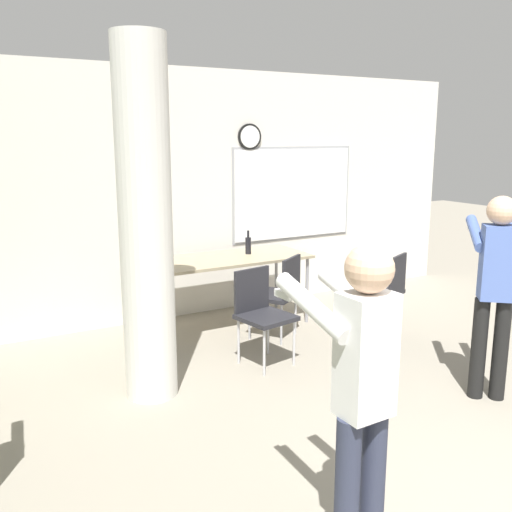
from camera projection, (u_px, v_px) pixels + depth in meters
name	position (u px, v px, depth m)	size (l,w,h in m)	color
wall_back	(176.00, 195.00, 6.44)	(8.00, 0.15, 2.80)	silver
support_pillar	(146.00, 224.00, 4.37)	(0.41, 0.41, 2.80)	silver
folding_table	(229.00, 261.00, 6.18)	(1.73, 0.78, 0.77)	tan
bottle_on_table	(248.00, 245.00, 6.32)	(0.06, 0.06, 0.26)	black
chair_table_front	(261.00, 309.00, 5.20)	(0.51, 0.51, 0.87)	#232328
chair_mid_room	(384.00, 288.00, 5.93)	(0.59, 0.59, 0.87)	#232328
chair_table_right	(279.00, 290.00, 5.83)	(0.61, 0.61, 0.87)	#232328
person_playing_front	(360.00, 385.00, 2.61)	(0.36, 0.63, 1.61)	#2D3347
person_playing_side	(495.00, 281.00, 4.42)	(0.60, 0.65, 1.62)	black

